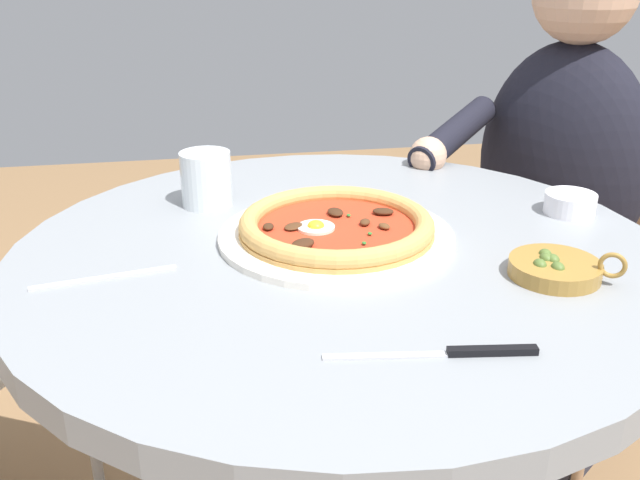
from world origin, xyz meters
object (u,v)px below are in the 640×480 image
fork_utensil (104,278)px  cafe_chair_diner (576,236)px  diner_person (549,248)px  olive_pan (555,268)px  water_glass (206,182)px  steak_knife (462,352)px  pizza_on_plate (336,228)px  ramekin_capers (570,203)px  dining_table (339,339)px

fork_utensil → cafe_chair_diner: bearing=119.8°
fork_utensil → diner_person: 1.02m
olive_pan → cafe_chair_diner: cafe_chair_diner is taller
water_glass → steak_knife: bearing=26.1°
pizza_on_plate → diner_person: diner_person is taller
pizza_on_plate → water_glass: 0.25m
steak_knife → water_glass: bearing=-153.9°
steak_knife → cafe_chair_diner: size_ratio=0.27×
olive_pan → cafe_chair_diner: bearing=147.3°
steak_knife → ramekin_capers: bearing=139.4°
diner_person → cafe_chair_diner: 0.14m
pizza_on_plate → olive_pan: size_ratio=2.62×
diner_person → pizza_on_plate: bearing=-54.1°
pizza_on_plate → water_glass: size_ratio=3.86×
steak_knife → olive_pan: size_ratio=1.73×
pizza_on_plate → olive_pan: 0.30m
olive_pan → fork_utensil: size_ratio=0.71×
pizza_on_plate → cafe_chair_diner: bearing=126.1°
dining_table → diner_person: (-0.43, 0.56, -0.08)m
fork_utensil → ramekin_capers: bearing=99.3°
water_glass → dining_table: bearing=41.0°
ramekin_capers → olive_pan: 0.24m
ramekin_capers → water_glass: bearing=-104.0°
pizza_on_plate → cafe_chair_diner: 0.87m
olive_pan → fork_utensil: 0.57m
water_glass → steak_knife: size_ratio=0.39×
pizza_on_plate → dining_table: bearing=0.8°
pizza_on_plate → fork_utensil: bearing=-76.5°
water_glass → steak_knife: water_glass is taller
dining_table → pizza_on_plate: (-0.03, -0.00, 0.17)m
pizza_on_plate → steak_knife: pizza_on_plate is taller
water_glass → ramekin_capers: size_ratio=1.10×
steak_knife → cafe_chair_diner: 1.03m
pizza_on_plate → diner_person: size_ratio=0.29×
olive_pan → dining_table: bearing=-119.5°
fork_utensil → water_glass: bearing=151.4°
ramekin_capers → pizza_on_plate: bearing=-84.2°
ramekin_capers → fork_utensil: 0.70m
ramekin_capers → fork_utensil: (0.11, -0.69, -0.02)m
olive_pan → cafe_chair_diner: (-0.65, 0.42, -0.26)m
olive_pan → pizza_on_plate: bearing=-123.8°
steak_knife → fork_utensil: 0.45m
pizza_on_plate → olive_pan: (0.17, 0.25, -0.01)m
dining_table → ramekin_capers: ramekin_capers is taller
steak_knife → olive_pan: (-0.15, 0.18, 0.01)m
olive_pan → diner_person: (-0.57, 0.31, -0.24)m
water_glass → fork_utensil: (0.25, -0.14, -0.04)m
steak_knife → cafe_chair_diner: (-0.81, 0.60, -0.25)m
steak_knife → diner_person: diner_person is taller
dining_table → olive_pan: bearing=60.5°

